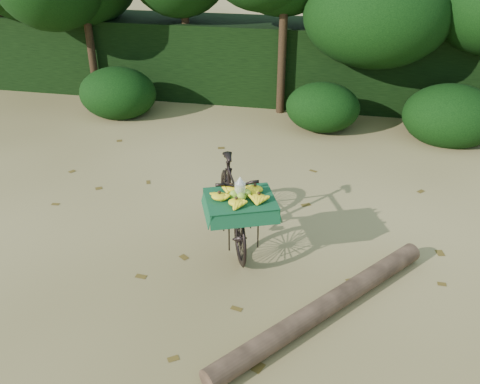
# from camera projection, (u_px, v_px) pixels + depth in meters

# --- Properties ---
(ground) EXTENTS (80.00, 80.00, 0.00)m
(ground) POSITION_uv_depth(u_px,v_px,m) (193.00, 232.00, 7.21)
(ground) COLOR tan
(ground) RESTS_ON ground
(vendor_bicycle) EXTENTS (1.35, 2.02, 1.16)m
(vendor_bicycle) POSITION_uv_depth(u_px,v_px,m) (233.00, 202.00, 6.77)
(vendor_bicycle) COLOR black
(vendor_bicycle) RESTS_ON ground
(fallen_log) EXTENTS (2.24, 2.72, 0.24)m
(fallen_log) POSITION_uv_depth(u_px,v_px,m) (326.00, 306.00, 5.66)
(fallen_log) COLOR brown
(fallen_log) RESTS_ON ground
(hedge_backdrop) EXTENTS (26.00, 1.80, 1.80)m
(hedge_backdrop) POSITION_uv_depth(u_px,v_px,m) (267.00, 60.00, 12.20)
(hedge_backdrop) COLOR black
(hedge_backdrop) RESTS_ON ground
(tree_row) EXTENTS (14.50, 2.00, 4.00)m
(tree_row) POSITION_uv_depth(u_px,v_px,m) (233.00, 17.00, 11.10)
(tree_row) COLOR black
(tree_row) RESTS_ON ground
(bush_clumps) EXTENTS (8.80, 1.70, 0.90)m
(bush_clumps) POSITION_uv_depth(u_px,v_px,m) (274.00, 106.00, 10.60)
(bush_clumps) COLOR black
(bush_clumps) RESTS_ON ground
(leaf_litter) EXTENTS (7.00, 7.30, 0.01)m
(leaf_litter) POSITION_uv_depth(u_px,v_px,m) (205.00, 209.00, 7.77)
(leaf_litter) COLOR #544016
(leaf_litter) RESTS_ON ground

